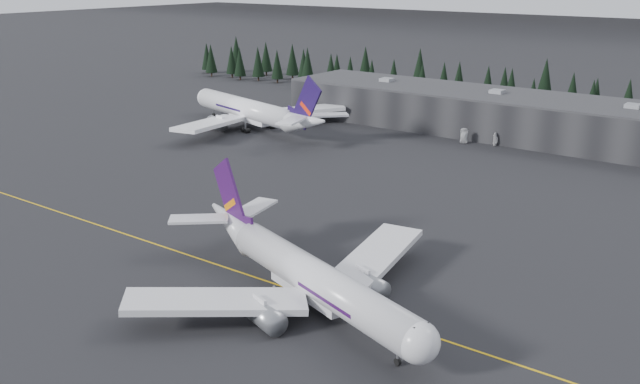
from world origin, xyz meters
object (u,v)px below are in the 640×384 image
Objects in this scene: gse_vehicle_a at (464,141)px; gse_vehicle_b at (496,144)px; jet_parked at (255,112)px; terminal at (526,117)px; jet_main at (301,271)px.

gse_vehicle_b is at bearing -2.44° from gse_vehicle_a.
jet_parked is 75.38m from gse_vehicle_b.
jet_parked reaches higher than terminal.
jet_parked is at bearing -80.83° from gse_vehicle_b.
gse_vehicle_a is at bearing -122.10° from terminal.
gse_vehicle_b is at bearing -145.33° from jet_parked.
terminal is 2.33× the size of jet_parked.
jet_parked is 17.36× the size of gse_vehicle_b.
jet_parked is 66.18m from gse_vehicle_a.
jet_main is at bearing -2.13° from gse_vehicle_b.
gse_vehicle_a is (-25.93, 110.63, -4.38)m from jet_main.
jet_main is 113.71m from gse_vehicle_a.
jet_main is at bearing -83.64° from terminal.
jet_main reaches higher than gse_vehicle_a.
jet_parked reaches higher than gse_vehicle_a.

